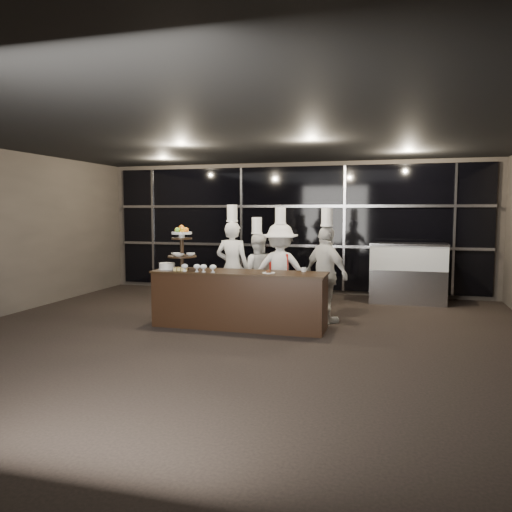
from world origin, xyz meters
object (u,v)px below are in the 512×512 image
(chef_b, at_px, (257,272))
(chef_d, at_px, (326,274))
(display_stand, at_px, (182,245))
(chef_a, at_px, (232,266))
(layer_cake, at_px, (167,266))
(chef_c, at_px, (280,270))
(display_case, at_px, (408,270))
(buffet_counter, at_px, (239,299))

(chef_b, xyz_separation_m, chef_d, (1.37, -0.57, 0.08))
(chef_b, bearing_deg, chef_d, -22.47)
(display_stand, distance_m, chef_a, 1.24)
(layer_cake, relative_size, chef_c, 0.15)
(chef_c, distance_m, chef_d, 0.91)
(chef_c, bearing_deg, display_stand, -145.26)
(chef_c, bearing_deg, chef_b, 152.12)
(layer_cake, bearing_deg, chef_a, 53.05)
(display_stand, distance_m, layer_cake, 0.45)
(display_case, bearing_deg, chef_b, -148.28)
(buffet_counter, bearing_deg, layer_cake, -177.72)
(layer_cake, xyz_separation_m, chef_c, (1.71, 1.06, -0.13))
(display_case, relative_size, chef_a, 0.76)
(display_case, relative_size, chef_c, 0.78)
(display_case, bearing_deg, buffet_counter, -132.13)
(layer_cake, bearing_deg, display_case, 37.49)
(display_case, relative_size, chef_b, 0.86)
(buffet_counter, bearing_deg, chef_a, 113.89)
(display_stand, xyz_separation_m, chef_c, (1.45, 1.01, -0.50))
(chef_b, bearing_deg, chef_a, -146.52)
(chef_a, bearing_deg, layer_cake, -126.95)
(layer_cake, relative_size, chef_d, 0.15)
(buffet_counter, relative_size, display_case, 1.85)
(layer_cake, height_order, chef_c, chef_c)
(display_stand, distance_m, chef_b, 1.69)
(chef_d, bearing_deg, chef_b, 157.53)
(display_case, height_order, chef_b, chef_b)
(chef_d, bearing_deg, layer_cake, -163.52)
(buffet_counter, bearing_deg, chef_b, 92.56)
(chef_b, distance_m, chef_d, 1.49)
(buffet_counter, distance_m, layer_cake, 1.35)
(buffet_counter, distance_m, chef_b, 1.31)
(chef_a, bearing_deg, display_case, 31.95)
(display_case, distance_m, chef_d, 2.66)
(chef_a, relative_size, chef_d, 1.03)
(layer_cake, distance_m, display_case, 4.99)
(chef_b, relative_size, chef_d, 0.91)
(layer_cake, height_order, chef_a, chef_a)
(display_case, bearing_deg, layer_cake, -142.51)
(chef_d, bearing_deg, buffet_counter, -151.65)
(display_stand, relative_size, display_case, 0.49)
(layer_cake, relative_size, display_case, 0.20)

